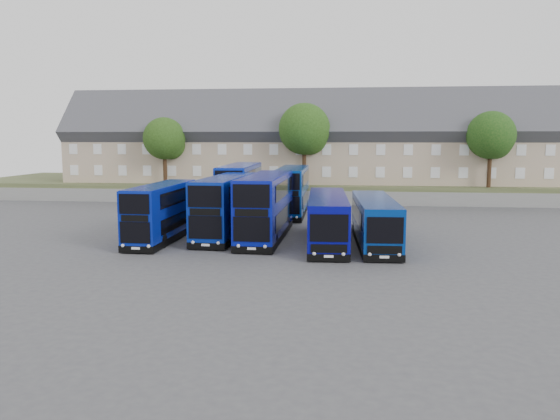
# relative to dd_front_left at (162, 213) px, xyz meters

# --- Properties ---
(ground) EXTENTS (120.00, 120.00, 0.00)m
(ground) POSITION_rel_dd_front_left_xyz_m (6.48, -1.50, -1.95)
(ground) COLOR #424247
(ground) RESTS_ON ground
(retaining_wall) EXTENTS (70.00, 0.40, 1.50)m
(retaining_wall) POSITION_rel_dd_front_left_xyz_m (6.48, 22.50, -1.20)
(retaining_wall) COLOR slate
(retaining_wall) RESTS_ON ground
(earth_bank) EXTENTS (80.00, 20.00, 2.00)m
(earth_bank) POSITION_rel_dd_front_left_xyz_m (6.48, 32.50, -0.95)
(earth_bank) COLOR #434E2B
(earth_bank) RESTS_ON ground
(terrace_row) EXTENTS (60.00, 10.40, 11.20)m
(terrace_row) POSITION_rel_dd_front_left_xyz_m (9.48, 28.50, 4.65)
(terrace_row) COLOR tan
(terrace_row) RESTS_ON earth_bank
(dd_front_left) EXTENTS (2.46, 10.04, 3.97)m
(dd_front_left) POSITION_rel_dd_front_left_xyz_m (0.00, 0.00, 0.00)
(dd_front_left) COLOR #081D9F
(dd_front_left) RESTS_ON ground
(dd_front_mid) EXTENTS (2.91, 11.18, 4.41)m
(dd_front_mid) POSITION_rel_dd_front_left_xyz_m (4.20, 2.09, 0.22)
(dd_front_mid) COLOR #082293
(dd_front_mid) RESTS_ON ground
(dd_front_right) EXTENTS (2.85, 11.63, 4.60)m
(dd_front_right) POSITION_rel_dd_front_left_xyz_m (7.28, 1.51, 0.32)
(dd_front_right) COLOR #08139B
(dd_front_right) RESTS_ON ground
(dd_rear_left) EXTENTS (3.03, 11.95, 4.72)m
(dd_rear_left) POSITION_rel_dd_front_left_xyz_m (3.05, 13.84, 0.38)
(dd_rear_left) COLOR #08229E
(dd_rear_left) RESTS_ON ground
(dd_rear_right) EXTENTS (2.68, 11.27, 4.47)m
(dd_rear_right) POSITION_rel_dd_front_left_xyz_m (8.03, 14.25, 0.25)
(dd_rear_right) COLOR navy
(dd_rear_right) RESTS_ON ground
(coach_east_a) EXTENTS (3.08, 12.34, 3.35)m
(coach_east_a) POSITION_rel_dd_front_left_xyz_m (11.80, 0.11, -0.31)
(coach_east_a) COLOR #070886
(coach_east_a) RESTS_ON ground
(coach_east_b) EXTENTS (2.96, 11.74, 3.18)m
(coach_east_b) POSITION_rel_dd_front_left_xyz_m (15.02, 0.01, -0.39)
(coach_east_b) COLOR navy
(coach_east_b) RESTS_ON ground
(tree_west) EXTENTS (4.80, 4.80, 7.65)m
(tree_west) POSITION_rel_dd_front_left_xyz_m (-7.38, 23.60, 5.10)
(tree_west) COLOR #382314
(tree_west) RESTS_ON earth_bank
(tree_mid) EXTENTS (5.76, 5.76, 9.18)m
(tree_mid) POSITION_rel_dd_front_left_xyz_m (8.62, 24.10, 6.12)
(tree_mid) COLOR #382314
(tree_mid) RESTS_ON earth_bank
(tree_east) EXTENTS (5.12, 5.12, 8.16)m
(tree_east) POSITION_rel_dd_front_left_xyz_m (28.62, 23.60, 5.44)
(tree_east) COLOR #382314
(tree_east) RESTS_ON earth_bank
(tree_far) EXTENTS (5.44, 5.44, 8.67)m
(tree_far) POSITION_rel_dd_front_left_xyz_m (34.62, 30.60, 5.78)
(tree_far) COLOR #382314
(tree_far) RESTS_ON earth_bank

